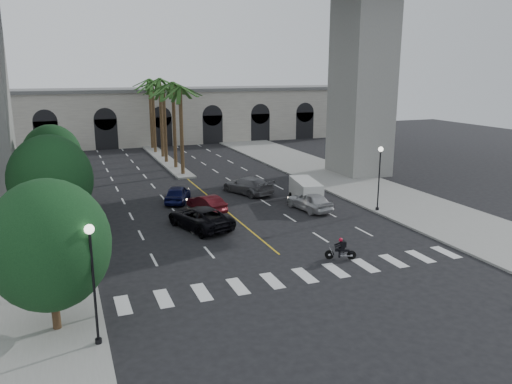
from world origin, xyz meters
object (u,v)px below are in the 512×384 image
Objects in this scene: lamp_post_right at (379,173)px; car_a at (309,201)px; car_b at (207,203)px; car_e at (178,194)px; lamp_post_left_far at (75,175)px; lamp_post_left_near at (93,275)px; traffic_signal_far at (87,241)px; cargo_van at (306,191)px; car_c at (200,217)px; motorcycle_rider at (342,250)px; pedestrian_b at (36,243)px; car_d at (247,185)px; pedestrian_a at (53,245)px; traffic_signal_near at (93,269)px.

lamp_post_right reaches higher than car_a.
car_e is (-1.55, 3.76, 0.06)m from car_b.
lamp_post_left_far is at bearing 29.08° from car_e.
lamp_post_left_near is 1.47× the size of traffic_signal_far.
cargo_van is (8.65, -0.72, 0.44)m from car_b.
car_a is 8.44m from car_b.
car_b is 0.72× the size of car_c.
motorcycle_rider is 18.62m from pedestrian_b.
lamp_post_right is at bearing 38.27° from pedestrian_b.
car_d is (5.22, 4.45, 0.11)m from car_b.
car_d reaches higher than car_e.
pedestrian_a is at bearing -175.81° from motorcycle_rider.
lamp_post_left_near reaches higher than traffic_signal_far.
motorcycle_rider is at bearing 63.63° from car_a.
traffic_signal_near is at bearing -130.13° from cargo_van.
car_d reaches higher than car_b.
traffic_signal_near is (-22.70, -10.50, -0.71)m from lamp_post_right.
pedestrian_b is (-17.30, 6.90, 0.39)m from motorcycle_rider.
car_a is 11.52m from car_e.
car_b is (9.86, 18.14, -2.53)m from lamp_post_left_near.
car_b is at bearing 135.29° from car_e.
lamp_post_left_near is at bearing 41.74° from car_c.
lamp_post_right reaches higher than car_c.
pedestrian_b is at bearing 117.76° from traffic_signal_far.
car_e is 11.15m from cargo_van.
car_c is 3.39× the size of pedestrian_b.
lamp_post_left_far is 3.25× the size of pedestrian_a.
car_d is at bearing -147.14° from car_c.
car_d is at bearing 53.30° from traffic_signal_near.
lamp_post_left_near reaches higher than car_b.
lamp_post_right is at bearing 107.63° from car_d.
traffic_signal_near is 2.07× the size of motorcycle_rider.
traffic_signal_near is 1.00× the size of traffic_signal_far.
car_a is at bearing 153.35° from lamp_post_right.
lamp_post_left_near is at bearing -90.88° from traffic_signal_far.
lamp_post_left_far is 3.11× the size of pedestrian_b.
lamp_post_right is (22.80, -8.00, 0.00)m from lamp_post_left_far.
traffic_signal_far is (-22.70, -6.50, -0.71)m from lamp_post_right.
lamp_post_left_far is at bearing -58.29° from car_c.
lamp_post_right is 12.55m from car_d.
lamp_post_left_far reaches higher than traffic_signal_far.
cargo_van reaches higher than car_a.
car_d is at bearing -77.75° from car_a.
lamp_post_left_far is at bearing 109.25° from pedestrian_b.
car_e is (-14.50, 8.90, -2.47)m from lamp_post_right.
car_b reaches higher than motorcycle_rider.
pedestrian_a reaches higher than motorcycle_rider.
lamp_post_right is at bearing 69.60° from motorcycle_rider.
car_e is 0.88× the size of cargo_van.
lamp_post_left_far is at bearing -31.38° from car_b.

